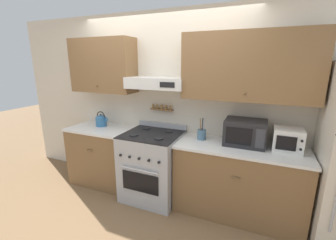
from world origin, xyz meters
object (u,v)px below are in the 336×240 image
at_px(tea_kettle, 101,120).
at_px(utensil_crock, 202,134).
at_px(stove_range, 153,165).
at_px(microwave, 245,132).
at_px(toaster_oven, 288,140).

relative_size(tea_kettle, utensil_crock, 0.83).
distance_m(stove_range, microwave, 1.32).
relative_size(stove_range, toaster_oven, 3.27).
bearing_deg(toaster_oven, microwave, 177.55).
height_order(tea_kettle, utensil_crock, utensil_crock).
height_order(stove_range, tea_kettle, tea_kettle).
height_order(stove_range, microwave, microwave).
xyz_separation_m(stove_range, toaster_oven, (1.63, 0.14, 0.56)).
bearing_deg(stove_range, utensil_crock, 12.74).
distance_m(stove_range, utensil_crock, 0.83).
xyz_separation_m(utensil_crock, toaster_oven, (0.98, -0.00, 0.06)).
bearing_deg(stove_range, microwave, 7.95).
distance_m(microwave, toaster_oven, 0.46).
distance_m(stove_range, toaster_oven, 1.73).
bearing_deg(utensil_crock, stove_range, -167.26).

